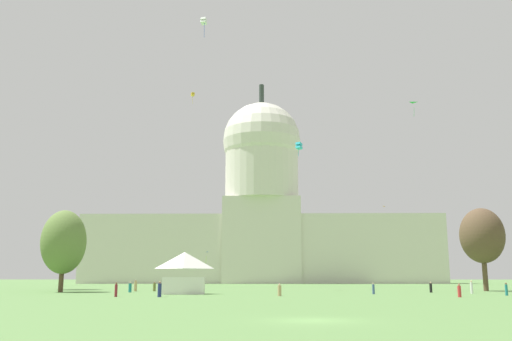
% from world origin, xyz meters
% --- Properties ---
extents(ground_plane, '(800.00, 800.00, 0.00)m').
position_xyz_m(ground_plane, '(0.00, 0.00, 0.00)').
color(ground_plane, '#567F42').
extents(capitol_building, '(122.51, 27.86, 71.59)m').
position_xyz_m(capitol_building, '(-4.84, 161.81, 23.69)').
color(capitol_building, beige).
rests_on(capitol_building, ground_plane).
extents(event_tent, '(6.12, 4.90, 5.65)m').
position_xyz_m(event_tent, '(-13.98, 45.34, 2.91)').
color(event_tent, white).
rests_on(event_tent, ground_plane).
extents(tree_east_mid, '(10.21, 10.19, 13.61)m').
position_xyz_m(tree_east_mid, '(33.11, 61.80, 8.99)').
color(tree_east_mid, brown).
rests_on(tree_east_mid, ground_plane).
extents(tree_west_mid, '(8.50, 8.38, 11.91)m').
position_xyz_m(tree_west_mid, '(-39.92, 69.16, 7.67)').
color(tree_west_mid, '#4C3823').
rests_on(tree_west_mid, ground_plane).
extents(tree_west_near, '(9.09, 9.60, 12.50)m').
position_xyz_m(tree_west_near, '(-34.14, 53.94, 7.58)').
color(tree_west_near, brown).
rests_on(tree_west_near, ground_plane).
extents(person_white_aisle_center, '(0.48, 0.48, 1.80)m').
position_xyz_m(person_white_aisle_center, '(25.64, 47.45, 0.84)').
color(person_white_aisle_center, silver).
rests_on(person_white_aisle_center, ground_plane).
extents(person_tan_front_right, '(0.60, 0.60, 1.51)m').
position_xyz_m(person_tan_front_right, '(-1.10, 37.94, 0.67)').
color(person_tan_front_right, tan).
rests_on(person_tan_front_right, ground_plane).
extents(person_teal_lawn_far_right, '(0.46, 0.46, 1.57)m').
position_xyz_m(person_teal_lawn_far_right, '(-23.29, 53.08, 0.70)').
color(person_teal_lawn_far_right, '#1E757A').
rests_on(person_teal_lawn_far_right, ground_plane).
extents(person_red_lawn_far_left, '(0.55, 0.55, 1.54)m').
position_xyz_m(person_red_lawn_far_left, '(19.60, 34.56, 0.70)').
color(person_red_lawn_far_left, red).
rests_on(person_red_lawn_far_left, ground_plane).
extents(person_denim_edge_east, '(0.37, 0.37, 1.51)m').
position_xyz_m(person_denim_edge_east, '(11.70, 45.25, 0.70)').
color(person_denim_edge_east, '#3D5684').
rests_on(person_denim_edge_east, ground_plane).
extents(person_tan_near_tree_west, '(0.64, 0.64, 1.78)m').
position_xyz_m(person_tan_near_tree_west, '(-23.89, 58.97, 0.81)').
color(person_tan_near_tree_west, tan).
rests_on(person_tan_near_tree_west, ground_plane).
extents(person_teal_edge_west, '(0.42, 0.42, 1.60)m').
position_xyz_m(person_teal_edge_west, '(27.32, 40.12, 0.75)').
color(person_teal_edge_west, '#1E757A').
rests_on(person_teal_edge_west, ground_plane).
extents(person_black_back_right, '(0.56, 0.56, 1.57)m').
position_xyz_m(person_black_back_right, '(21.68, 53.22, 0.71)').
color(person_black_back_right, black).
rests_on(person_black_back_right, ground_plane).
extents(person_maroon_near_tent, '(0.40, 0.40, 1.69)m').
position_xyz_m(person_maroon_near_tent, '(-20.36, 34.69, 0.80)').
color(person_maroon_near_tent, maroon).
rests_on(person_maroon_near_tent, ground_plane).
extents(person_olive_deep_crowd, '(0.47, 0.47, 1.51)m').
position_xyz_m(person_olive_deep_crowd, '(-20.97, 59.66, 0.68)').
color(person_olive_deep_crowd, olive).
rests_on(person_olive_deep_crowd, ground_plane).
extents(person_navy_back_center, '(0.46, 0.46, 1.79)m').
position_xyz_m(person_navy_back_center, '(-15.12, 34.17, 0.82)').
color(person_navy_back_center, navy).
rests_on(person_navy_back_center, ground_plane).
extents(kite_gold_high, '(1.34, 1.36, 3.85)m').
position_xyz_m(kite_gold_high, '(-26.36, 135.47, 59.16)').
color(kite_gold_high, gold).
extents(kite_blue_low, '(0.86, 1.45, 4.04)m').
position_xyz_m(kite_blue_low, '(-21.10, 132.83, 8.65)').
color(kite_blue_low, blue).
extents(kite_white_high, '(1.22, 1.29, 3.91)m').
position_xyz_m(kite_white_high, '(-14.59, 66.20, 50.10)').
color(kite_white_high, white).
extents(kite_green_high, '(1.57, 0.80, 2.99)m').
position_xyz_m(kite_green_high, '(31.49, 93.44, 41.60)').
color(kite_green_high, green).
extents(kite_cyan_mid, '(1.41, 1.43, 2.67)m').
position_xyz_m(kite_cyan_mid, '(3.46, 71.70, 26.91)').
color(kite_cyan_mid, '#33BCDB').
extents(kite_orange_mid, '(0.99, 1.25, 0.42)m').
position_xyz_m(kite_orange_mid, '(29.29, 122.33, 21.34)').
color(kite_orange_mid, orange).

